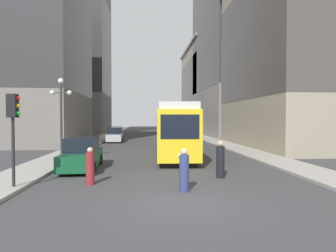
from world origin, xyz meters
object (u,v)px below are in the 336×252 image
streetcar (174,129)px  pedestrian_crossing_far (220,161)px  pedestrian_on_sidewalk (90,167)px  pedestrian_crossing_near (184,172)px  lamp_post_left_near (61,106)px  traffic_light_near_left (13,115)px  parked_car_left_mid (82,154)px  parked_car_left_near (115,135)px  transit_bus (180,125)px

streetcar → pedestrian_crossing_far: 8.81m
streetcar → pedestrian_crossing_far: bearing=-78.1°
pedestrian_on_sidewalk → pedestrian_crossing_far: bearing=-94.3°
pedestrian_crossing_near → lamp_post_left_near: 11.19m
pedestrian_crossing_far → traffic_light_near_left: 9.38m
pedestrian_crossing_near → lamp_post_left_near: (-7.05, 8.19, 2.92)m
pedestrian_crossing_near → parked_car_left_mid: bearing=-139.5°
parked_car_left_mid → lamp_post_left_near: (-1.90, 2.59, 2.87)m
streetcar → parked_car_left_near: streetcar is taller
traffic_light_near_left → lamp_post_left_near: lamp_post_left_near is taller
transit_bus → pedestrian_crossing_near: bearing=-97.8°
parked_car_left_near → traffic_light_near_left: size_ratio=1.13×
lamp_post_left_near → pedestrian_crossing_near: bearing=-49.3°
parked_car_left_mid → pedestrian_crossing_far: (7.30, -3.16, -0.00)m
streetcar → parked_car_left_near: size_ratio=3.01×
transit_bus → parked_car_left_near: size_ratio=2.67×
transit_bus → parked_car_left_near: (-8.79, -4.40, -1.10)m
transit_bus → pedestrian_crossing_far: size_ratio=6.23×
pedestrian_on_sidewalk → lamp_post_left_near: bearing=12.4°
pedestrian_crossing_near → pedestrian_on_sidewalk: 4.23m
parked_car_left_near → lamp_post_left_near: 16.49m
parked_car_left_mid → pedestrian_crossing_near: size_ratio=2.92×
lamp_post_left_near → traffic_light_near_left: bearing=-88.3°
parked_car_left_mid → lamp_post_left_near: size_ratio=0.93×
parked_car_left_mid → pedestrian_on_sidewalk: size_ratio=3.05×
parked_car_left_near → parked_car_left_mid: 18.71m
streetcar → pedestrian_crossing_far: (1.39, -8.61, -1.26)m
pedestrian_crossing_far → pedestrian_on_sidewalk: 6.15m
parked_car_left_mid → traffic_light_near_left: (-1.68, -4.78, 2.18)m
transit_bus → lamp_post_left_near: lamp_post_left_near is taller
parked_car_left_mid → lamp_post_left_near: 4.31m
parked_car_left_near → pedestrian_on_sidewalk: size_ratio=2.57×
parked_car_left_mid → pedestrian_crossing_far: 7.95m
pedestrian_on_sidewalk → parked_car_left_near: bearing=-9.7°
transit_bus → pedestrian_crossing_far: (-1.49, -26.27, -1.10)m
pedestrian_on_sidewalk → lamp_post_left_near: size_ratio=0.30×
lamp_post_left_near → pedestrian_on_sidewalk: bearing=-64.9°
pedestrian_crossing_near → pedestrian_on_sidewalk: size_ratio=1.05×
transit_bus → parked_car_left_mid: bearing=-111.4°
streetcar → lamp_post_left_near: bearing=-157.1°
transit_bus → pedestrian_crossing_near: size_ratio=6.57×
streetcar → transit_bus: bearing=83.5°
traffic_light_near_left → lamp_post_left_near: 7.40m
parked_car_left_near → pedestrian_on_sidewalk: (1.21, -22.77, -0.08)m
streetcar → pedestrian_crossing_far: size_ratio=7.04×
pedestrian_crossing_near → pedestrian_crossing_far: size_ratio=0.95×
streetcar → pedestrian_crossing_near: (-0.76, -11.05, -1.30)m
transit_bus → pedestrian_on_sidewalk: transit_bus is taller
pedestrian_crossing_far → pedestrian_on_sidewalk: size_ratio=1.10×
streetcar → traffic_light_near_left: size_ratio=3.41×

